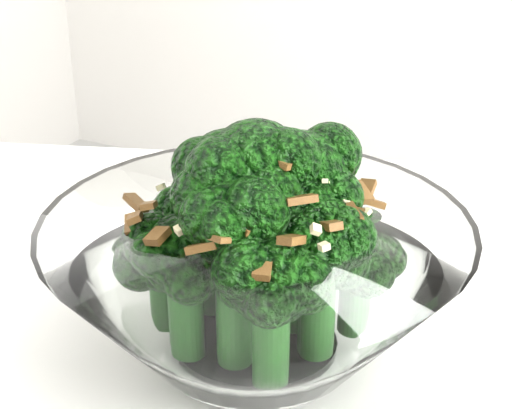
% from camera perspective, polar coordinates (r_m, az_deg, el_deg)
% --- Properties ---
extents(broccoli_dish, '(0.24, 0.24, 0.15)m').
position_cam_1_polar(broccoli_dish, '(0.45, 0.12, -4.82)').
color(broccoli_dish, white).
rests_on(broccoli_dish, table).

